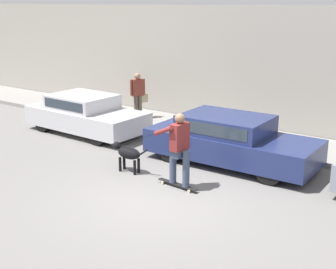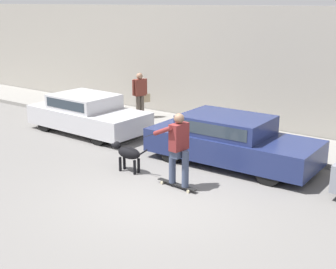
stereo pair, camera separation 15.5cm
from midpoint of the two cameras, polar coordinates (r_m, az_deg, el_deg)
ground_plane at (r=10.07m, az=-0.88°, el=-7.64°), size 36.00×36.00×0.00m
back_wall at (r=14.83m, az=13.90°, el=7.43°), size 32.00×0.30×3.91m
sidewalk_curb at (r=14.09m, az=11.39°, el=-0.71°), size 30.00×2.19×0.14m
parked_car_0 at (r=15.00m, az=-9.50°, el=2.45°), size 4.02×1.85×1.21m
parked_car_1 at (r=11.97m, az=7.98°, el=-0.79°), size 4.38×1.79×1.26m
dog at (r=11.41m, az=-4.54°, el=-2.29°), size 1.07×0.33×0.71m
skateboarder at (r=10.22m, az=1.71°, el=-1.46°), size 2.44×0.64×1.72m
pedestrian_with_bag at (r=16.08m, az=-3.12°, el=5.07°), size 0.36×0.63×1.56m
fire_hydrant at (r=17.18m, az=-12.65°, el=3.26°), size 0.18×0.18×0.71m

